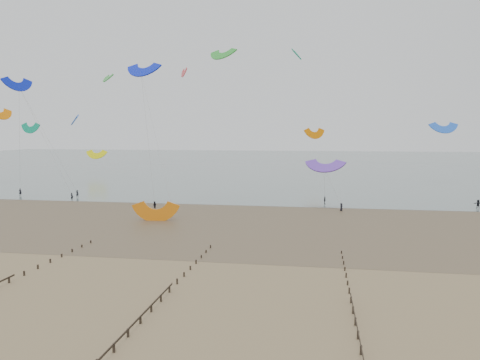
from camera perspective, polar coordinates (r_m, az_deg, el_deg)
name	(u,v)px	position (r m, az deg, el deg)	size (l,w,h in m)	color
ground	(154,272)	(56.36, -10.48, -10.95)	(500.00, 500.00, 0.00)	brown
sea_and_shore	(196,217)	(89.51, -5.42, -4.57)	(500.00, 665.00, 0.03)	#475654
groynes	(117,343)	(38.23, -14.79, -18.67)	(72.16, 50.16, 1.00)	black
kitesurfer_lead	(72,196)	(118.18, -19.81, -1.90)	(0.66, 0.43, 1.81)	black
kitesurfers	(290,203)	(101.42, 6.13, -2.84)	(115.14, 22.61, 1.89)	black
grounded_kite	(156,221)	(87.27, -10.22, -4.92)	(7.27, 3.81, 5.54)	orange
kites_airborne	(262,119)	(140.86, 2.73, 7.50)	(246.01, 112.72, 39.12)	#5C2DAC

